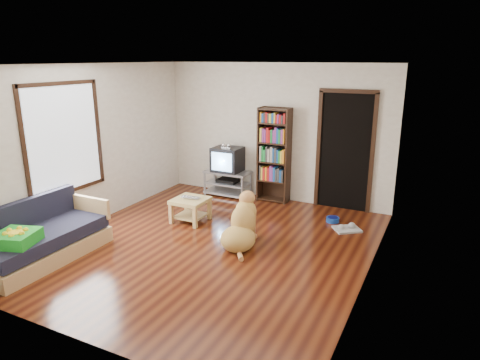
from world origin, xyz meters
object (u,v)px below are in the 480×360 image
at_px(sofa, 42,240).
at_px(dog, 242,226).
at_px(tv_stand, 228,182).
at_px(crt_tv, 228,159).
at_px(laptop, 189,199).
at_px(grey_rag, 347,229).
at_px(bookshelf, 274,150).
at_px(green_cushion, 16,238).
at_px(dog_bowl, 333,220).
at_px(coffee_table, 190,206).

distance_m(sofa, dog, 2.79).
relative_size(tv_stand, crt_tv, 1.55).
distance_m(laptop, grey_rag, 2.64).
bearing_deg(bookshelf, tv_stand, -174.37).
bearing_deg(bookshelf, green_cushion, -113.30).
height_order(crt_tv, sofa, crt_tv).
bearing_deg(sofa, dog, 34.88).
distance_m(laptop, dog, 1.29).
distance_m(laptop, dog_bowl, 2.45).
xyz_separation_m(dog_bowl, sofa, (-3.26, -3.11, 0.22)).
height_order(grey_rag, sofa, sofa).
height_order(laptop, sofa, sofa).
xyz_separation_m(grey_rag, coffee_table, (-2.48, -0.78, 0.27)).
height_order(laptop, dog_bowl, laptop).
bearing_deg(dog_bowl, bookshelf, 155.28).
height_order(laptop, crt_tv, crt_tv).
relative_size(bookshelf, dog, 1.86).
height_order(laptop, bookshelf, bookshelf).
bearing_deg(tv_stand, grey_rag, -16.62).
bearing_deg(laptop, dog_bowl, 20.37).
distance_m(grey_rag, dog, 1.82).
bearing_deg(grey_rag, crt_tv, 162.94).
height_order(green_cushion, dog_bowl, green_cushion).
relative_size(sofa, dog, 1.86).
height_order(laptop, grey_rag, laptop).
distance_m(laptop, coffee_table, 0.14).
height_order(dog_bowl, bookshelf, bookshelf).
height_order(laptop, tv_stand, tv_stand).
bearing_deg(grey_rag, dog_bowl, 140.19).
distance_m(dog_bowl, crt_tv, 2.45).
height_order(grey_rag, tv_stand, tv_stand).
xyz_separation_m(green_cushion, grey_rag, (3.44, 3.31, -0.48)).
height_order(tv_stand, dog, dog).
bearing_deg(dog, coffee_table, 158.16).
relative_size(bookshelf, coffee_table, 3.27).
xyz_separation_m(green_cushion, tv_stand, (0.85, 4.09, -0.23)).
relative_size(crt_tv, dog, 0.60).
relative_size(dog_bowl, sofa, 0.12).
relative_size(coffee_table, dog, 0.57).
xyz_separation_m(sofa, coffee_table, (1.08, 2.07, 0.02)).
height_order(green_cushion, dog, dog).
height_order(laptop, coffee_table, laptop).
relative_size(green_cushion, crt_tv, 0.81).
xyz_separation_m(laptop, coffee_table, (-0.00, 0.03, -0.13)).
relative_size(laptop, dog_bowl, 1.52).
height_order(green_cushion, grey_rag, green_cushion).
bearing_deg(green_cushion, dog, 25.15).
distance_m(green_cushion, dog_bowl, 4.77).
bearing_deg(laptop, green_cushion, -116.65).
distance_m(green_cushion, bookshelf, 4.58).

